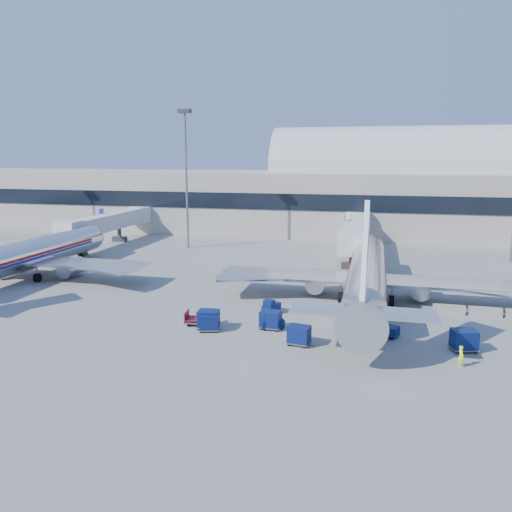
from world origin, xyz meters
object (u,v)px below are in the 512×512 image
(cart_solo_far, at_px, (464,340))
(tug_right, at_px, (383,328))
(jetbridge_near, at_px, (355,230))
(barrier_near, at_px, (449,309))
(barrier_mid, at_px, (485,312))
(mast_west, at_px, (186,159))
(cart_train_a, at_px, (271,319))
(cart_train_b, at_px, (209,322))
(ramp_worker, at_px, (461,356))
(jetbridge_mid, at_px, (112,221))
(tug_lead, at_px, (271,322))
(cart_train_c, at_px, (209,319))
(airliner_main, at_px, (367,275))
(cart_open_red, at_px, (199,320))
(cart_solo_near, at_px, (299,335))
(tug_left, at_px, (271,306))
(airliner_mid, at_px, (23,256))

(cart_solo_far, bearing_deg, tug_right, 147.24)
(jetbridge_near, xyz_separation_m, barrier_near, (10.40, -28.81, -3.48))
(jetbridge_near, distance_m, barrier_mid, 32.09)
(jetbridge_near, relative_size, mast_west, 1.22)
(jetbridge_near, relative_size, cart_train_a, 13.86)
(cart_train_b, xyz_separation_m, ramp_worker, (20.38, -2.92, 0.01))
(jetbridge_mid, bearing_deg, tug_lead, -45.55)
(cart_train_c, distance_m, ramp_worker, 20.90)
(cart_solo_far, bearing_deg, barrier_mid, 56.08)
(jetbridge_mid, distance_m, tug_right, 58.89)
(airliner_main, distance_m, ramp_worker, 17.27)
(airliner_main, xyz_separation_m, jetbridge_near, (-2.40, 26.30, 1.00))
(airliner_main, bearing_deg, barrier_mid, -12.50)
(mast_west, height_order, cart_open_red, mast_west)
(tug_right, xyz_separation_m, cart_train_b, (-14.91, -2.43, 0.08))
(cart_train_c, xyz_separation_m, cart_solo_near, (8.46, -1.94, -0.05))
(tug_left, distance_m, cart_open_red, 7.61)
(jetbridge_mid, height_order, cart_solo_far, jetbridge_mid)
(jetbridge_near, height_order, tug_right, jetbridge_near)
(ramp_worker, bearing_deg, barrier_mid, -33.70)
(jetbridge_mid, relative_size, barrier_near, 9.17)
(barrier_near, xyz_separation_m, cart_solo_far, (-0.14, -9.76, 0.47))
(cart_solo_near, bearing_deg, cart_train_c, 176.22)
(airliner_main, distance_m, barrier_near, 8.74)
(tug_right, bearing_deg, cart_solo_far, 5.60)
(jetbridge_mid, xyz_separation_m, tug_lead, (36.35, -37.05, -3.31))
(barrier_mid, distance_m, cart_solo_near, 19.99)
(tug_left, bearing_deg, barrier_near, -60.10)
(barrier_near, distance_m, cart_train_a, 18.11)
(tug_lead, height_order, ramp_worker, ramp_worker)
(cart_train_b, bearing_deg, jetbridge_near, 59.48)
(cart_solo_near, relative_size, cart_solo_far, 0.89)
(airliner_mid, xyz_separation_m, ramp_worker, (49.15, -15.58, -2.12))
(cart_train_b, xyz_separation_m, cart_solo_far, (21.09, 0.39, 0.12))
(cart_solo_near, distance_m, cart_open_red, 10.05)
(mast_west, distance_m, cart_train_c, 43.37)
(barrier_near, height_order, tug_lead, tug_lead)
(barrier_near, height_order, cart_solo_far, cart_solo_far)
(airliner_mid, bearing_deg, barrier_mid, -2.69)
(barrier_near, relative_size, tug_lead, 1.29)
(tug_lead, xyz_separation_m, tug_right, (9.73, 0.52, 0.09))
(barrier_mid, distance_m, cart_train_c, 26.57)
(airliner_main, height_order, cart_open_red, airliner_main)
(airliner_main, xyz_separation_m, mast_west, (-30.00, 25.49, 11.87))
(cart_solo_near, bearing_deg, tug_right, 38.97)
(jetbridge_mid, relative_size, tug_right, 10.30)
(cart_solo_far, bearing_deg, cart_open_red, 163.14)
(mast_west, xyz_separation_m, cart_solo_near, (24.99, -39.55, -13.94))
(airliner_main, bearing_deg, jetbridge_mid, 149.36)
(airliner_mid, bearing_deg, cart_train_c, -23.01)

